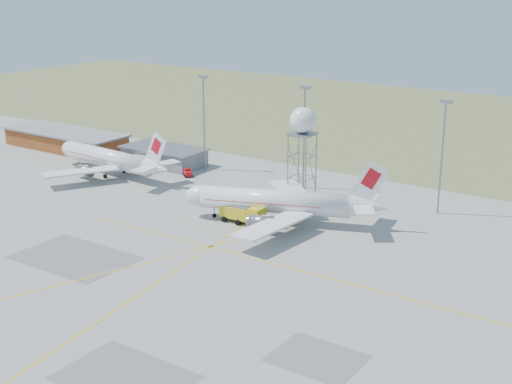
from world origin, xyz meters
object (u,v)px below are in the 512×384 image
Objects in this scene: radar_tower at (302,148)px; baggage_tug at (188,174)px; airliner_main at (279,202)px; fire_truck at (244,215)px; airliner_far at (110,159)px.

radar_tower is 6.69× the size of baggage_tug.
radar_tower is at bearing -96.13° from airliner_main.
airliner_far is at bearing 167.74° from fire_truck.
fire_truck is (41.27, -9.25, -1.90)m from airliner_far.
baggage_tug is (14.70, 8.02, -2.83)m from airliner_far.
radar_tower is 2.16× the size of fire_truck.
airliner_main is 34.23m from baggage_tug.
baggage_tug is (-26.57, 17.27, -0.93)m from fire_truck.
airliner_main is at bearing 15.99° from baggage_tug.
radar_tower reaches higher than fire_truck.
radar_tower is 29.09m from baggage_tug.
airliner_far is 42.34m from fire_truck.
fire_truck is 3.10× the size of baggage_tug.
airliner_main is 6.37m from fire_truck.
radar_tower reaches higher than baggage_tug.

